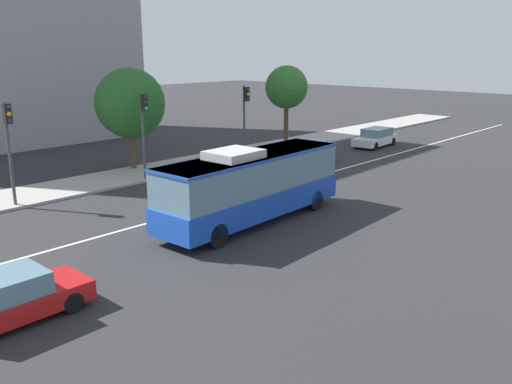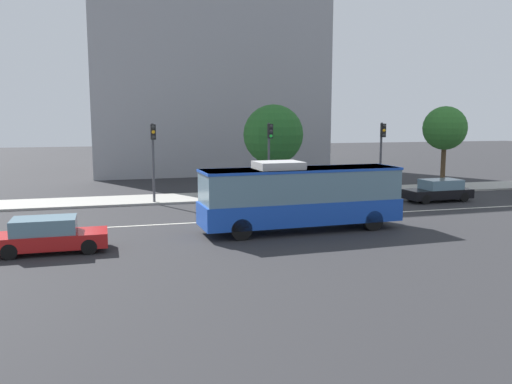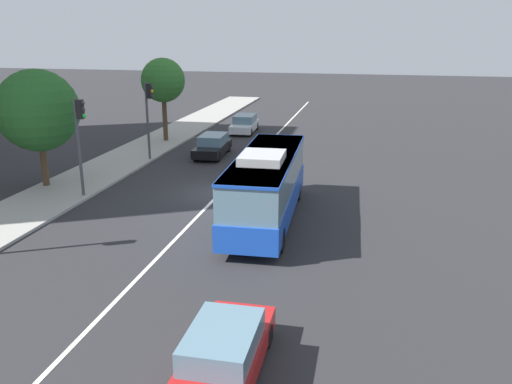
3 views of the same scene
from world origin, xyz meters
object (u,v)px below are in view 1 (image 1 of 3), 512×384
(traffic_light_near_corner, at_px, (144,121))
(street_tree_kerbside_centre, at_px, (130,103))
(street_tree_kerbside_left, at_px, (287,88))
(sedan_black, at_px, (306,152))
(transit_bus, at_px, (252,183))
(traffic_light_far_corner, at_px, (246,110))
(sedan_red, at_px, (5,300))
(sedan_white, at_px, (376,138))
(traffic_light_mid_block, at_px, (9,136))

(traffic_light_near_corner, distance_m, street_tree_kerbside_centre, 3.46)
(street_tree_kerbside_left, xyz_separation_m, street_tree_kerbside_centre, (-13.17, 1.86, -0.42))
(sedan_black, bearing_deg, street_tree_kerbside_centre, -38.32)
(transit_bus, height_order, traffic_light_far_corner, traffic_light_far_corner)
(sedan_black, height_order, sedan_red, same)
(street_tree_kerbside_left, bearing_deg, transit_bus, -144.69)
(traffic_light_near_corner, bearing_deg, sedan_white, 77.31)
(transit_bus, bearing_deg, street_tree_kerbside_centre, 76.02)
(traffic_light_near_corner, xyz_separation_m, street_tree_kerbside_centre, (1.24, 3.14, 0.74))
(traffic_light_mid_block, relative_size, street_tree_kerbside_left, 0.81)
(sedan_white, height_order, traffic_light_near_corner, traffic_light_near_corner)
(transit_bus, height_order, street_tree_kerbside_left, street_tree_kerbside_left)
(transit_bus, xyz_separation_m, traffic_light_mid_block, (-6.30, 10.04, 1.75))
(sedan_red, bearing_deg, sedan_black, 17.15)
(transit_bus, xyz_separation_m, traffic_light_near_corner, (1.41, 9.94, 1.75))
(traffic_light_near_corner, distance_m, traffic_light_mid_block, 7.71)
(traffic_light_mid_block, bearing_deg, sedan_black, 75.30)
(sedan_white, bearing_deg, sedan_black, -3.49)
(street_tree_kerbside_centre, bearing_deg, sedan_red, -134.67)
(sedan_white, relative_size, street_tree_kerbside_centre, 0.70)
(traffic_light_near_corner, height_order, street_tree_kerbside_centre, street_tree_kerbside_centre)
(sedan_white, xyz_separation_m, traffic_light_far_corner, (-11.36, 3.63, 2.84))
(sedan_white, bearing_deg, sedan_red, 10.00)
(traffic_light_mid_block, bearing_deg, sedan_white, 78.84)
(traffic_light_far_corner, height_order, street_tree_kerbside_left, street_tree_kerbside_left)
(transit_bus, relative_size, street_tree_kerbside_left, 1.57)
(traffic_light_mid_block, bearing_deg, street_tree_kerbside_left, 89.93)
(sedan_red, height_order, traffic_light_near_corner, traffic_light_near_corner)
(sedan_white, bearing_deg, street_tree_kerbside_left, -46.61)
(transit_bus, relative_size, sedan_white, 2.20)
(sedan_red, xyz_separation_m, street_tree_kerbside_left, (27.35, 12.48, 4.00))
(traffic_light_near_corner, relative_size, street_tree_kerbside_left, 0.81)
(transit_bus, xyz_separation_m, street_tree_kerbside_centre, (2.66, 13.08, 2.49))
(sedan_black, xyz_separation_m, street_tree_kerbside_left, (3.72, 4.95, 4.00))
(street_tree_kerbside_left, bearing_deg, sedan_red, -155.47)
(traffic_light_near_corner, height_order, traffic_light_mid_block, same)
(sedan_black, relative_size, street_tree_kerbside_centre, 0.70)
(transit_bus, height_order, sedan_black, transit_bus)
(sedan_black, bearing_deg, traffic_light_mid_block, -14.14)
(traffic_light_mid_block, xyz_separation_m, traffic_light_far_corner, (16.04, -0.25, 0.00))
(sedan_red, bearing_deg, traffic_light_mid_block, 64.66)
(traffic_light_near_corner, bearing_deg, street_tree_kerbside_centre, 156.54)
(sedan_white, bearing_deg, traffic_light_near_corner, -13.68)
(traffic_light_mid_block, bearing_deg, traffic_light_far_corner, 86.02)
(sedan_black, bearing_deg, transit_bus, 24.80)
(sedan_red, distance_m, traffic_light_near_corner, 17.35)
(transit_bus, relative_size, traffic_light_near_corner, 1.94)
(traffic_light_near_corner, xyz_separation_m, traffic_light_far_corner, (8.33, -0.14, 0.00))
(transit_bus, height_order, sedan_red, transit_bus)
(sedan_black, bearing_deg, sedan_red, 15.13)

